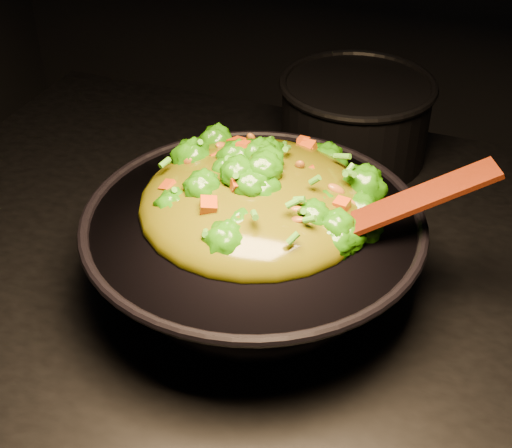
% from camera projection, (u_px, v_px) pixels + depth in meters
% --- Properties ---
extents(stovetop, '(1.20, 0.90, 0.90)m').
position_uv_depth(stovetop, '(258.00, 444.00, 1.31)').
color(stovetop, black).
rests_on(stovetop, ground).
extents(wok, '(0.44, 0.44, 0.12)m').
position_uv_depth(wok, '(253.00, 255.00, 0.94)').
color(wok, black).
rests_on(wok, stovetop).
extents(stir_fry, '(0.38, 0.38, 0.10)m').
position_uv_depth(stir_fry, '(255.00, 174.00, 0.90)').
color(stir_fry, '#226707').
rests_on(stir_fry, wok).
extents(spatula, '(0.24, 0.15, 0.11)m').
position_uv_depth(spatula, '(391.00, 209.00, 0.85)').
color(spatula, '#351604').
rests_on(spatula, wok).
extents(back_pot, '(0.28, 0.28, 0.14)m').
position_uv_depth(back_pot, '(355.00, 119.00, 1.22)').
color(back_pot, black).
rests_on(back_pot, stovetop).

